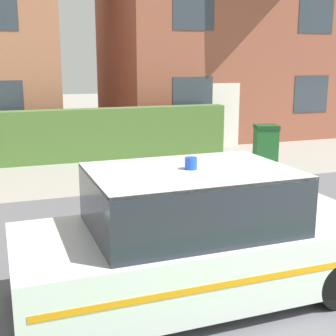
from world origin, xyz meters
name	(u,v)px	position (x,y,z in m)	size (l,w,h in m)	color
road_strip	(240,234)	(0.00, 4.24, 0.01)	(28.00, 6.22, 0.01)	#5B5B60
garden_hedge	(82,135)	(-1.45, 11.05, 0.74)	(8.74, 0.52, 1.49)	#4C7233
police_car	(198,238)	(-1.49, 2.53, 0.76)	(4.37, 1.85, 1.72)	black
house_right	(216,28)	(4.61, 15.05, 4.10)	(8.72, 6.61, 8.04)	#93513D
wheelie_bin	(266,147)	(2.97, 8.39, 0.59)	(0.75, 0.73, 1.17)	#23662D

